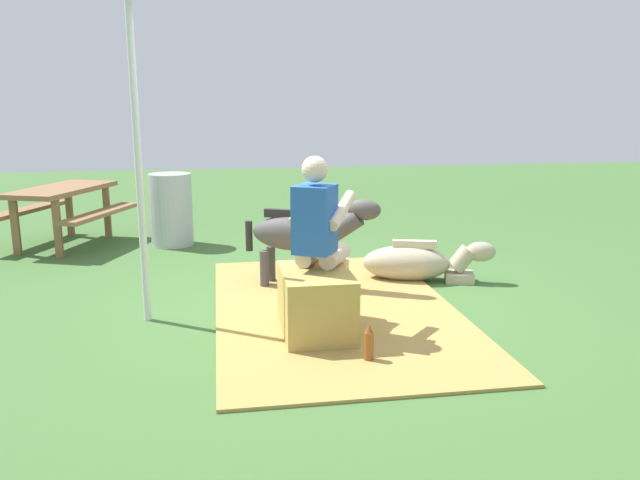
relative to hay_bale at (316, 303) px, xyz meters
The scene contains 10 objects.
ground_plane 0.83m from the hay_bale, 13.96° to the right, with size 24.00×24.00×0.00m, color #426B33.
hay_patch 0.66m from the hay_bale, 24.79° to the right, with size 3.45×2.07×0.02m, color #AD8C47.
hay_bale is the anchor object (origin of this frame).
person_seated 0.55m from the hay_bale, 20.13° to the right, with size 0.72×0.60×1.40m.
pony_standing 1.31m from the hay_bale, ahead, with size 0.73×1.27×0.90m.
pony_lying 1.83m from the hay_bale, 42.85° to the right, with size 0.62×1.36×0.42m.
soda_bottle 0.66m from the hay_bale, 154.66° to the right, with size 0.07×0.07×0.28m.
water_barrel 3.68m from the hay_bale, 20.97° to the left, with size 0.53×0.53×0.91m, color #B2B2B7.
tent_pole_left 1.78m from the hay_bale, 66.94° to the left, with size 0.06×0.06×2.56m, color silver.
picnic_bench 4.48m from the hay_bale, 36.42° to the left, with size 1.87×1.75×0.75m.
Camera 1 is at (-5.34, 0.91, 1.78)m, focal length 35.01 mm.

